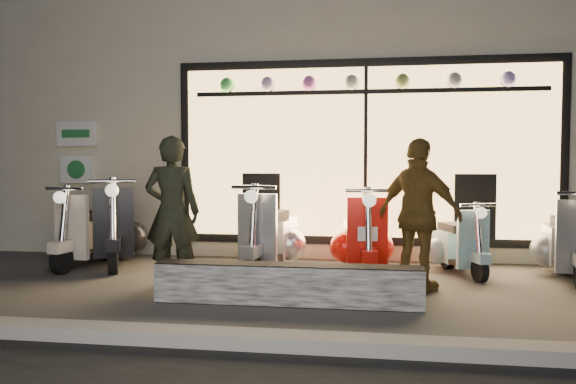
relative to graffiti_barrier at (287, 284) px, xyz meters
name	(u,v)px	position (x,y,z in m)	size (l,w,h in m)	color
ground	(290,289)	(-0.07, 0.65, -0.20)	(40.00, 40.00, 0.00)	#383533
kerb	(252,340)	(-0.07, -1.35, -0.14)	(40.00, 0.25, 0.12)	slate
shop_building	(327,127)	(-0.06, 5.63, 1.90)	(10.20, 6.23, 4.20)	beige
graffiti_barrier	(287,284)	(0.00, 0.00, 0.00)	(2.66, 0.28, 0.40)	black
scooter_silver	(271,236)	(-0.48, 1.77, 0.24)	(0.60, 1.53, 1.09)	black
scooter_red	(363,240)	(0.71, 1.67, 0.23)	(0.57, 1.49, 1.06)	black
scooter_black	(116,230)	(-2.72, 1.92, 0.26)	(0.92, 1.57, 1.14)	black
scooter_cream	(97,234)	(-2.94, 1.81, 0.22)	(0.59, 1.48, 1.05)	black
scooter_blue	(455,244)	(1.89, 1.94, 0.16)	(0.64, 1.24, 0.88)	black
scooter_grey	(567,244)	(3.19, 1.77, 0.22)	(0.57, 1.46, 1.04)	black
man	(172,212)	(-1.40, 0.58, 0.65)	(0.62, 0.41, 1.71)	black
woman	(419,215)	(1.34, 0.79, 0.64)	(0.98, 0.41, 1.67)	brown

